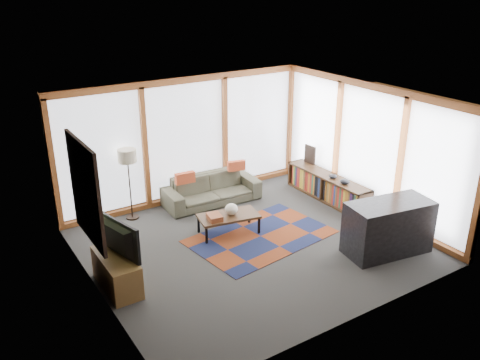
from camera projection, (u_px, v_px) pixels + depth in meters
ground at (252, 244)px, 9.01m from camera, size 5.50×5.50×0.00m
room_envelope at (258, 149)px, 9.12m from camera, size 5.52×5.02×2.62m
rug at (261, 236)px, 9.28m from camera, size 2.70×1.93×0.01m
sofa at (212, 189)px, 10.57m from camera, size 2.05×0.88×0.59m
pillow_left at (185, 178)px, 10.08m from camera, size 0.41×0.15×0.22m
pillow_right at (236, 166)px, 10.74m from camera, size 0.39×0.20×0.21m
floor_lamp at (130, 184)px, 9.73m from camera, size 0.36×0.36×1.42m
coffee_table at (229, 224)px, 9.35m from camera, size 1.18×0.74×0.37m
book_stack at (215, 217)px, 9.09m from camera, size 0.28×0.33×0.10m
vase at (231, 209)px, 9.27m from camera, size 0.24×0.24×0.21m
bookshelf at (327, 187)px, 10.72m from camera, size 0.40×2.20×0.55m
bowl_a at (345, 181)px, 10.16m from camera, size 0.21×0.21×0.10m
bowl_b at (333, 176)px, 10.45m from camera, size 0.19×0.19×0.08m
shelf_picture at (310, 154)px, 11.22m from camera, size 0.06×0.31×0.41m
tv_console at (117, 272)px, 7.69m from camera, size 0.44×1.06×0.53m
television at (113, 239)px, 7.51m from camera, size 0.36×1.00×0.57m
bar_counter at (388, 227)px, 8.62m from camera, size 1.55×0.91×0.92m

